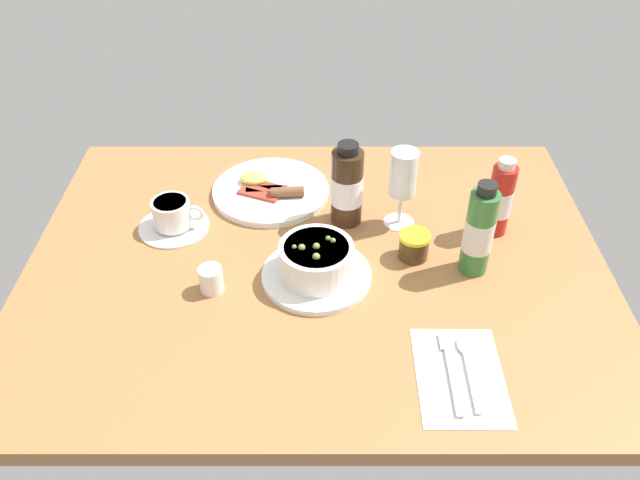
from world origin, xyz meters
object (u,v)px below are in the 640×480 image
(wine_glass, at_px, (405,177))
(sauce_bottle_brown, at_px, (349,187))
(jam_jar, at_px, (416,246))
(breakfast_plate, at_px, (272,190))
(coffee_cup, at_px, (175,216))
(cutlery_setting, at_px, (461,374))
(sauce_bottle_red, at_px, (502,200))
(sauce_bottle_green, at_px, (481,232))
(porridge_bowl, at_px, (317,263))
(creamer_jug, at_px, (213,278))

(wine_glass, relative_size, sauce_bottle_brown, 0.93)
(jam_jar, relative_size, breakfast_plate, 0.23)
(sauce_bottle_brown, height_order, breakfast_plate, sauce_bottle_brown)
(coffee_cup, height_order, breakfast_plate, coffee_cup)
(cutlery_setting, relative_size, sauce_bottle_brown, 1.12)
(jam_jar, xyz_separation_m, sauce_bottle_red, (0.17, 0.08, 0.05))
(sauce_bottle_brown, bearing_deg, sauce_bottle_green, -33.16)
(jam_jar, bearing_deg, sauce_bottle_green, -18.05)
(coffee_cup, distance_m, sauce_bottle_red, 0.65)
(jam_jar, bearing_deg, wine_glass, 98.78)
(porridge_bowl, distance_m, wine_glass, 0.25)
(sauce_bottle_green, bearing_deg, porridge_bowl, -174.83)
(cutlery_setting, relative_size, creamer_jug, 3.66)
(cutlery_setting, height_order, coffee_cup, coffee_cup)
(creamer_jug, bearing_deg, sauce_bottle_green, 6.79)
(sauce_bottle_red, bearing_deg, cutlery_setting, -109.37)
(porridge_bowl, distance_m, coffee_cup, 0.32)
(creamer_jug, relative_size, breakfast_plate, 0.22)
(coffee_cup, distance_m, creamer_jug, 0.21)
(sauce_bottle_green, height_order, sauce_bottle_brown, sauce_bottle_green)
(breakfast_plate, bearing_deg, porridge_bowl, -70.02)
(coffee_cup, height_order, creamer_jug, coffee_cup)
(sauce_bottle_red, bearing_deg, sauce_bottle_brown, 173.07)
(sauce_bottle_brown, bearing_deg, porridge_bowl, -109.40)
(jam_jar, distance_m, breakfast_plate, 0.36)
(porridge_bowl, distance_m, cutlery_setting, 0.32)
(creamer_jug, bearing_deg, breakfast_plate, 74.20)
(cutlery_setting, xyz_separation_m, jam_jar, (-0.04, 0.29, 0.02))
(jam_jar, relative_size, sauce_bottle_brown, 0.33)
(coffee_cup, relative_size, sauce_bottle_brown, 0.80)
(porridge_bowl, relative_size, sauce_bottle_green, 1.07)
(wine_glass, bearing_deg, porridge_bowl, -135.23)
(sauce_bottle_green, bearing_deg, coffee_cup, 167.81)
(wine_glass, xyz_separation_m, jam_jar, (0.02, -0.11, -0.08))
(breakfast_plate, bearing_deg, cutlery_setting, -56.66)
(porridge_bowl, relative_size, wine_glass, 1.21)
(wine_glass, xyz_separation_m, sauce_bottle_red, (0.19, -0.03, -0.03))
(coffee_cup, bearing_deg, sauce_bottle_red, -0.88)
(cutlery_setting, distance_m, coffee_cup, 0.64)
(porridge_bowl, height_order, cutlery_setting, porridge_bowl)
(cutlery_setting, xyz_separation_m, coffee_cup, (-0.52, 0.38, 0.03))
(coffee_cup, bearing_deg, creamer_jug, -61.12)
(porridge_bowl, distance_m, creamer_jug, 0.19)
(cutlery_setting, relative_size, wine_glass, 1.20)
(coffee_cup, distance_m, wine_glass, 0.46)
(coffee_cup, relative_size, sauce_bottle_red, 0.85)
(porridge_bowl, relative_size, sauce_bottle_red, 1.22)
(jam_jar, xyz_separation_m, sauce_bottle_green, (0.11, -0.03, 0.06))
(cutlery_setting, bearing_deg, sauce_bottle_brown, 112.37)
(creamer_jug, relative_size, sauce_bottle_green, 0.29)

